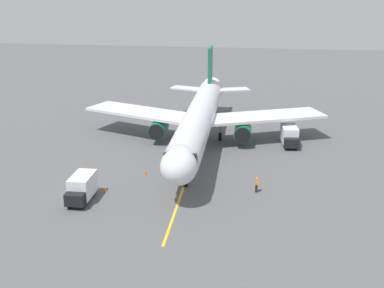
{
  "coord_description": "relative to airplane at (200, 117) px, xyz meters",
  "views": [
    {
      "loc": [
        -9.84,
        59.56,
        20.39
      ],
      "look_at": [
        -1.84,
        8.65,
        3.0
      ],
      "focal_mm": 43.32,
      "sensor_mm": 36.0,
      "label": 1
    }
  ],
  "objects": [
    {
      "name": "ground_plane",
      "position": [
        1.6,
        -0.37,
        -4.0
      ],
      "size": [
        220.0,
        220.0,
        0.0
      ],
      "primitive_type": "plane",
      "color": "#565659"
    },
    {
      "name": "airplane",
      "position": [
        0.0,
        0.0,
        0.0
      ],
      "size": [
        34.79,
        40.29,
        11.5
      ],
      "color": "silver",
      "rests_on": "ground"
    },
    {
      "name": "safety_cone_nose_left",
      "position": [
        4.74,
        11.33,
        -3.73
      ],
      "size": [
        0.32,
        0.32,
        0.55
      ],
      "primitive_type": "cone",
      "color": "#F2590F",
      "rests_on": "ground"
    },
    {
      "name": "safety_cone_nose_right",
      "position": [
        7.7,
        16.48,
        -3.73
      ],
      "size": [
        0.32,
        0.32,
        0.55
      ],
      "primitive_type": "cone",
      "color": "#F2590F",
      "rests_on": "ground"
    },
    {
      "name": "ground_crew_marshaller",
      "position": [
        -8.02,
        14.14,
        -3.12
      ],
      "size": [
        0.35,
        0.45,
        1.71
      ],
      "color": "#23232D",
      "rests_on": "ground"
    },
    {
      "name": "box_truck_portside",
      "position": [
        -12.06,
        -1.87,
        -2.62
      ],
      "size": [
        2.43,
        4.78,
        2.62
      ],
      "color": "black",
      "rests_on": "ground"
    },
    {
      "name": "apron_lead_in_line",
      "position": [
        -0.01,
        6.28,
        -4.0
      ],
      "size": [
        1.44,
        39.99,
        0.01
      ],
      "primitive_type": "cube",
      "rotation": [
        0.0,
        0.0,
        0.03
      ],
      "color": "yellow",
      "rests_on": "ground"
    },
    {
      "name": "box_truck_near_nose",
      "position": [
        9.3,
        18.93,
        -2.62
      ],
      "size": [
        2.12,
        4.66,
        2.62
      ],
      "color": "black",
      "rests_on": "ground"
    }
  ]
}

